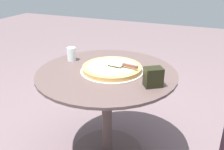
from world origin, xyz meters
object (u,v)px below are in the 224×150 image
at_px(patio_table, 107,97).
at_px(pizza_on_tray, 112,68).
at_px(pizza_server, 123,65).
at_px(napkin_dispenser, 153,77).
at_px(drinking_cup, 71,54).

distance_m(patio_table, pizza_on_tray, 0.23).
relative_size(pizza_server, napkin_dispenser, 1.83).
xyz_separation_m(patio_table, pizza_server, (-0.11, -0.03, 0.26)).
bearing_deg(patio_table, pizza_server, -166.58).
bearing_deg(patio_table, drinking_cup, -16.67).
xyz_separation_m(drinking_cup, napkin_dispenser, (-0.68, 0.20, 0.01)).
xyz_separation_m(patio_table, napkin_dispenser, (-0.35, 0.10, 0.26)).
xyz_separation_m(pizza_on_tray, pizza_server, (-0.08, -0.00, 0.04)).
distance_m(pizza_server, napkin_dispenser, 0.27).
bearing_deg(patio_table, napkin_dispenser, 163.34).
distance_m(pizza_on_tray, drinking_cup, 0.37).
distance_m(patio_table, napkin_dispenser, 0.45).
bearing_deg(drinking_cup, pizza_server, 170.70).
xyz_separation_m(patio_table, drinking_cup, (0.34, -0.10, 0.26)).
distance_m(patio_table, drinking_cup, 0.43).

